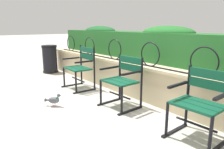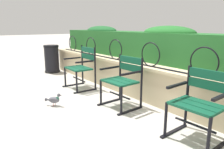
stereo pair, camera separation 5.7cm
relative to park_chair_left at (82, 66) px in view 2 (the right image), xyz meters
The scene contains 9 objects.
ground_plane 1.37m from the park_chair_left, ahead, with size 60.00×60.00×0.00m, color #BCB7AD.
stone_wall 1.41m from the park_chair_left, 24.97° to the left, with size 6.84×0.41×0.63m.
iron_arch_fence 1.20m from the park_chair_left, 26.66° to the left, with size 6.31×0.02×0.42m.
hedge_row 1.68m from the park_chair_left, 41.87° to the left, with size 6.70×0.61×0.69m.
park_chair_left is the anchor object (origin of this frame).
park_chair_centre 1.35m from the park_chair_left, ahead, with size 0.58×0.54×0.83m.
park_chair_right 2.70m from the park_chair_left, ahead, with size 0.59×0.54×0.83m.
pigeon_near_chairs 1.18m from the park_chair_left, 54.21° to the right, with size 0.24×0.23×0.22m.
trash_bin 1.93m from the park_chair_left, behind, with size 0.44×0.44×0.78m.
Camera 2 is at (2.66, -1.95, 1.32)m, focal length 33.95 mm.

